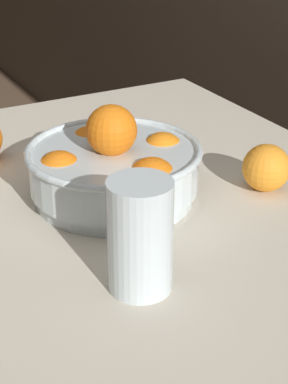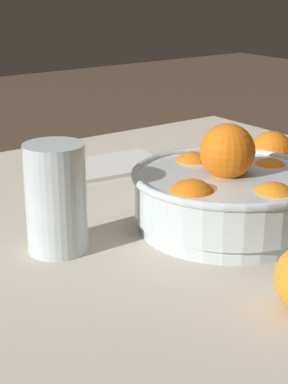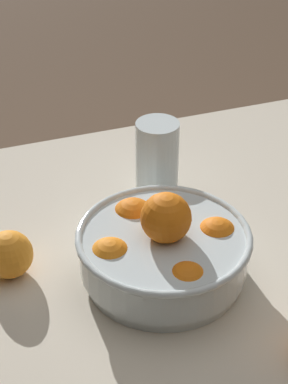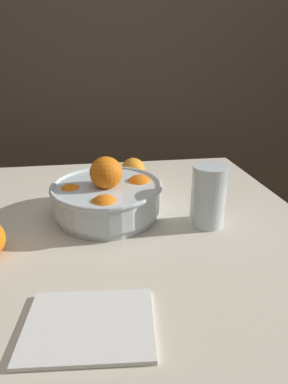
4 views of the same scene
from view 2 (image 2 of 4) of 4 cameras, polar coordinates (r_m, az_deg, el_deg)
dining_table at (r=1.06m, az=4.33°, el=-6.34°), size 1.03×1.04×0.77m
fruit_bowl at (r=0.95m, az=7.36°, el=-0.10°), size 0.28×0.28×0.16m
juice_glass at (r=0.88m, az=-7.81°, el=-1.04°), size 0.08×0.08×0.15m
orange_loose_front at (r=1.23m, az=11.27°, el=3.43°), size 0.08×0.08×0.08m
napkin at (r=1.27m, az=-2.58°, el=2.43°), size 0.21×0.16×0.01m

